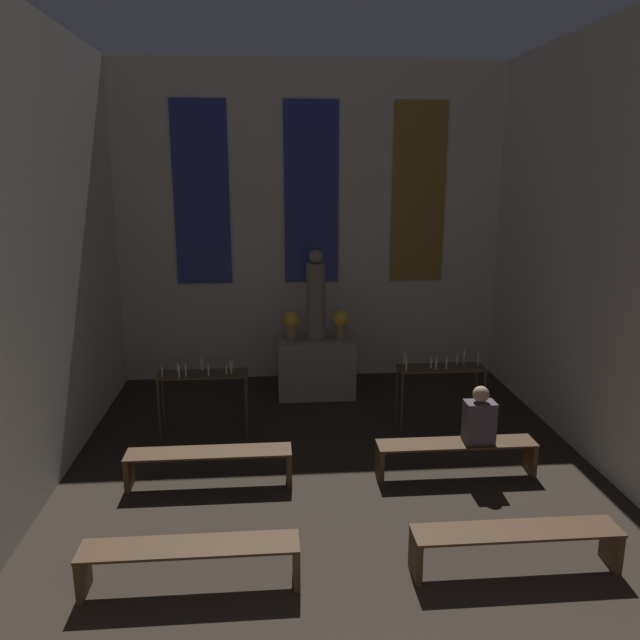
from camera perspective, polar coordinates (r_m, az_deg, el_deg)
name	(u,v)px	position (r m, az deg, el deg)	size (l,w,h in m)	color
wall_back	(311,223)	(10.83, -0.81, 8.82)	(6.80, 0.16, 5.39)	silver
altar	(316,367)	(10.26, -0.37, -4.29)	(1.24, 0.75, 0.95)	gray
statue	(316,298)	(9.97, -0.38, 2.02)	(0.31, 0.31, 1.45)	gray
flower_vase_left	(291,323)	(10.04, -2.67, -0.30)	(0.28, 0.28, 0.47)	#937A5B
flower_vase_right	(341,322)	(10.10, 1.90, -0.21)	(0.28, 0.28, 0.47)	#937A5B
candle_rack_left	(203,383)	(8.82, -10.63, -5.66)	(1.24, 0.41, 1.08)	#473823
candle_rack_right	(441,376)	(9.10, 10.98, -5.06)	(1.24, 0.41, 1.10)	#473823
pew_second_left	(190,556)	(6.00, -11.76, -20.40)	(1.93, 0.36, 0.42)	#4C331E
pew_second_right	(516,540)	(6.36, 17.46, -18.66)	(1.93, 0.36, 0.42)	#4C331E
pew_back_left	(209,460)	(7.62, -10.08, -12.50)	(1.93, 0.36, 0.42)	#4C331E
pew_back_right	(456,451)	(7.90, 12.33, -11.61)	(1.93, 0.36, 0.42)	#4C331E
person_seated	(479,418)	(7.81, 14.37, -8.66)	(0.36, 0.24, 0.71)	#564C56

